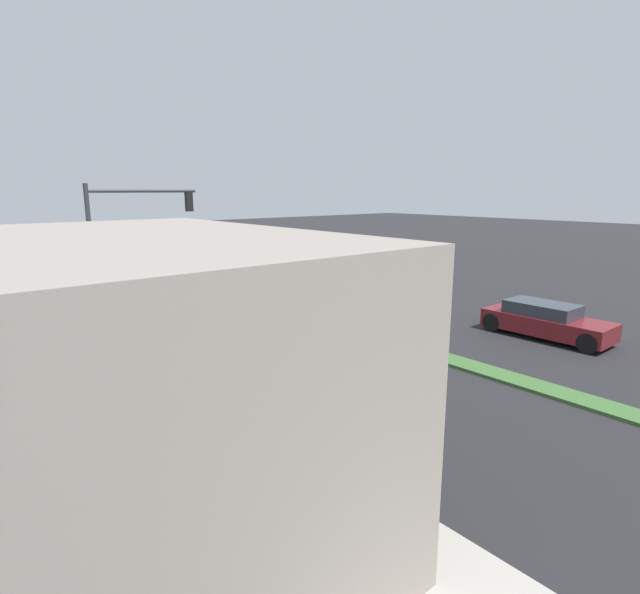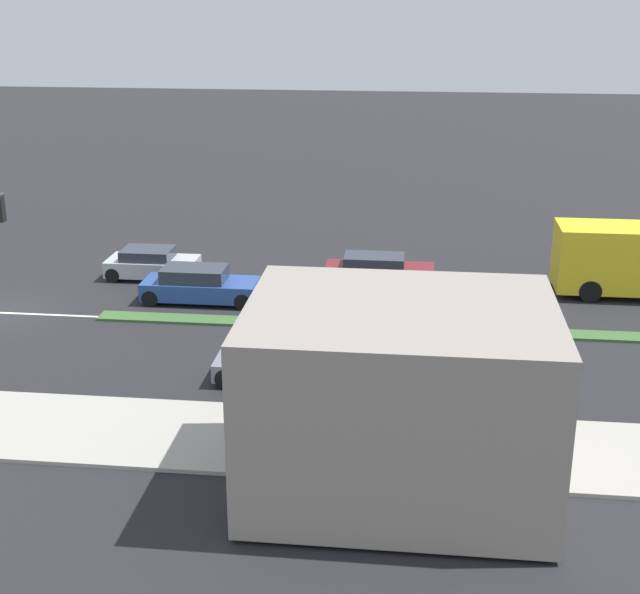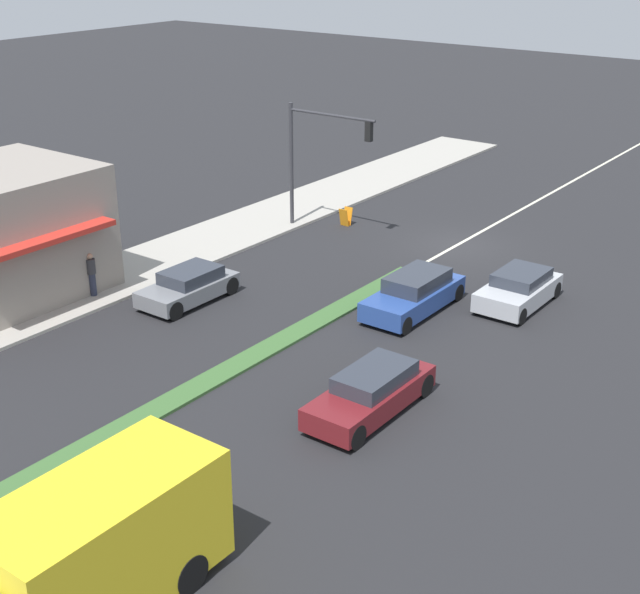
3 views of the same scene
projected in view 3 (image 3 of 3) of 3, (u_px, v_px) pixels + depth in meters
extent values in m
plane|color=#232326|center=(158.00, 411.00, 25.86)|extent=(160.00, 160.00, 0.00)
cube|color=beige|center=(457.00, 245.00, 39.15)|extent=(0.16, 60.00, 0.01)
cube|color=red|center=(44.00, 241.00, 30.75)|extent=(0.70, 5.89, 0.20)
cylinder|color=#333338|center=(291.00, 164.00, 40.56)|extent=(0.18, 0.18, 5.60)
cylinder|color=#333338|center=(332.00, 115.00, 38.35)|extent=(4.50, 0.12, 0.12)
cube|color=black|center=(369.00, 132.00, 37.45)|extent=(0.28, 0.24, 0.84)
sphere|color=red|center=(371.00, 125.00, 37.44)|extent=(0.18, 0.18, 0.18)
sphere|color=gold|center=(371.00, 131.00, 37.55)|extent=(0.18, 0.18, 0.18)
sphere|color=green|center=(370.00, 137.00, 37.65)|extent=(0.18, 0.18, 0.18)
cylinder|color=#282D42|center=(93.00, 284.00, 33.40)|extent=(0.26, 0.26, 0.88)
cylinder|color=#333338|center=(91.00, 266.00, 33.12)|extent=(0.34, 0.34, 0.57)
sphere|color=tan|center=(90.00, 256.00, 32.96)|extent=(0.22, 0.22, 0.22)
cube|color=orange|center=(348.00, 216.00, 41.62)|extent=(0.45, 0.21, 0.84)
cube|color=orange|center=(344.00, 218.00, 41.39)|extent=(0.45, 0.21, 0.84)
cube|color=yellow|center=(104.00, 541.00, 17.97)|extent=(2.40, 5.10, 2.60)
cylinder|color=black|center=(189.00, 573.00, 18.73)|extent=(0.28, 0.90, 0.90)
cylinder|color=black|center=(120.00, 534.00, 19.92)|extent=(0.28, 0.90, 0.90)
cube|color=#284793|center=(413.00, 298.00, 32.26)|extent=(1.79, 4.57, 0.70)
cube|color=#2D333D|center=(417.00, 280.00, 32.19)|extent=(1.52, 2.51, 0.54)
cylinder|color=black|center=(405.00, 326.00, 30.53)|extent=(0.22, 0.66, 0.66)
cylinder|color=black|center=(366.00, 314.00, 31.41)|extent=(0.22, 0.66, 0.66)
cylinder|color=black|center=(457.00, 292.00, 33.27)|extent=(0.22, 0.66, 0.66)
cylinder|color=black|center=(420.00, 283.00, 34.15)|extent=(0.22, 0.66, 0.66)
cube|color=#B7BABF|center=(518.00, 292.00, 32.79)|extent=(1.85, 3.86, 0.68)
cube|color=#2D333D|center=(522.00, 277.00, 32.72)|extent=(1.57, 2.12, 0.44)
cylinder|color=black|center=(520.00, 316.00, 31.29)|extent=(0.22, 0.63, 0.63)
cylinder|color=black|center=(478.00, 305.00, 32.20)|extent=(0.22, 0.63, 0.63)
cylinder|color=black|center=(555.00, 290.00, 33.54)|extent=(0.22, 0.63, 0.63)
cylinder|color=black|center=(515.00, 280.00, 34.45)|extent=(0.22, 0.63, 0.63)
cube|color=slate|center=(188.00, 290.00, 33.12)|extent=(1.77, 3.87, 0.58)
cube|color=#2D333D|center=(191.00, 275.00, 33.06)|extent=(1.50, 2.13, 0.47)
cylinder|color=black|center=(174.00, 311.00, 31.64)|extent=(0.22, 0.69, 0.69)
cylinder|color=black|center=(144.00, 301.00, 32.51)|extent=(0.22, 0.69, 0.69)
cylinder|color=black|center=(231.00, 286.00, 33.84)|extent=(0.22, 0.69, 0.69)
cylinder|color=black|center=(201.00, 277.00, 34.70)|extent=(0.22, 0.69, 0.69)
cube|color=maroon|center=(370.00, 397.00, 25.55)|extent=(1.70, 4.54, 0.66)
cube|color=#2D333D|center=(375.00, 376.00, 25.50)|extent=(1.45, 2.50, 0.46)
cylinder|color=black|center=(356.00, 437.00, 23.87)|extent=(0.22, 0.71, 0.71)
cylinder|color=black|center=(311.00, 420.00, 24.70)|extent=(0.22, 0.71, 0.71)
cylinder|color=black|center=(425.00, 385.00, 26.54)|extent=(0.22, 0.71, 0.71)
cylinder|color=black|center=(382.00, 371.00, 27.37)|extent=(0.22, 0.71, 0.71)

